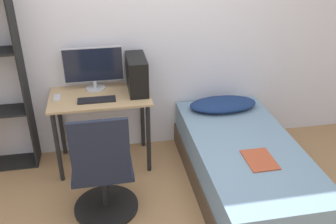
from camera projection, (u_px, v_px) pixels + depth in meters
wall_back at (140, 36)px, 3.75m from camera, size 8.00×0.05×2.50m
desk at (101, 108)px, 3.69m from camera, size 0.97×0.58×0.78m
office_chair at (103, 177)px, 3.12m from camera, size 0.57×0.57×1.02m
bed at (244, 166)px, 3.50m from camera, size 0.95×1.91×0.50m
pillow at (223, 104)px, 3.96m from camera, size 0.72×0.36×0.11m
magazine at (260, 160)px, 3.15m from camera, size 0.24×0.32×0.01m
monitor at (93, 67)px, 3.67m from camera, size 0.59×0.20×0.43m
keyboard at (97, 100)px, 3.52m from camera, size 0.35×0.11×0.02m
pc_tower at (137, 74)px, 3.65m from camera, size 0.18×0.43×0.35m
phone at (57, 97)px, 3.58m from camera, size 0.07×0.14×0.01m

